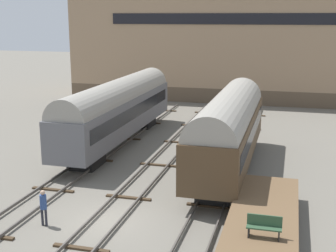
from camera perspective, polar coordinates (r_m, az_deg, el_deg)
The scene contains 10 objects.
ground_plane at distance 23.67m, azimuth -7.36°, elevation -11.39°, with size 200.00×200.00×0.00m, color #6B665B.
track_left at distance 25.63m, azimuth -17.11°, elevation -9.57°, with size 2.60×60.00×0.26m.
track_middle at distance 23.61m, azimuth -7.37°, elevation -11.08°, with size 2.60×60.00×0.26m.
track_right at distance 22.38m, azimuth 3.90°, elevation -12.42°, with size 2.60×60.00×0.26m.
train_car_brown at distance 30.03m, azimuth 7.41°, elevation -0.17°, with size 3.11×15.32×5.16m.
train_car_grey at distance 36.59m, azimuth -6.08°, elevation 2.25°, with size 2.94×18.52×5.05m.
station_platform at distance 20.78m, azimuth 11.30°, elevation -11.98°, with size 3.07×12.79×1.14m.
bench at distance 19.55m, azimuth 11.65°, elevation -11.83°, with size 1.40×0.40×0.91m.
person_worker at distance 23.33m, azimuth -14.96°, elevation -9.21°, with size 0.32×0.32×1.80m.
warehouse_building at distance 57.90m, azimuth 7.98°, elevation 11.99°, with size 38.35×10.16×17.28m.
Camera 1 is at (8.43, -19.81, 9.85)m, focal length 50.00 mm.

